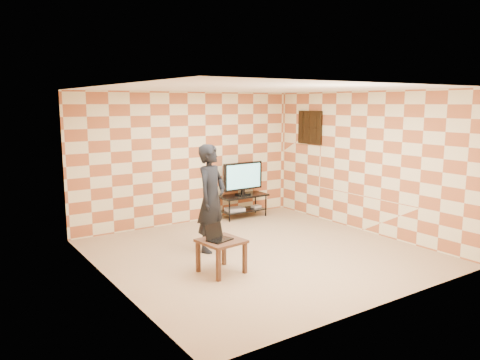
{
  "coord_description": "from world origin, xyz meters",
  "views": [
    {
      "loc": [
        -4.48,
        -6.06,
        2.47
      ],
      "look_at": [
        0.0,
        0.6,
        1.15
      ],
      "focal_mm": 35.0,
      "sensor_mm": 36.0,
      "label": 1
    }
  ],
  "objects_px": {
    "tv_stand": "(243,201)",
    "person": "(211,198)",
    "side_table": "(221,246)",
    "tv": "(243,177)"
  },
  "relations": [
    {
      "from": "tv_stand",
      "to": "person",
      "type": "height_order",
      "value": "person"
    },
    {
      "from": "side_table",
      "to": "person",
      "type": "height_order",
      "value": "person"
    },
    {
      "from": "tv",
      "to": "person",
      "type": "bearing_deg",
      "value": -137.17
    },
    {
      "from": "tv_stand",
      "to": "side_table",
      "type": "bearing_deg",
      "value": -129.64
    },
    {
      "from": "tv_stand",
      "to": "person",
      "type": "distance_m",
      "value": 2.45
    },
    {
      "from": "tv",
      "to": "person",
      "type": "distance_m",
      "value": 2.39
    },
    {
      "from": "tv_stand",
      "to": "person",
      "type": "bearing_deg",
      "value": -137.12
    },
    {
      "from": "tv",
      "to": "side_table",
      "type": "bearing_deg",
      "value": -129.67
    },
    {
      "from": "side_table",
      "to": "person",
      "type": "bearing_deg",
      "value": 66.98
    },
    {
      "from": "tv",
      "to": "tv_stand",
      "type": "bearing_deg",
      "value": 88.16
    }
  ]
}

